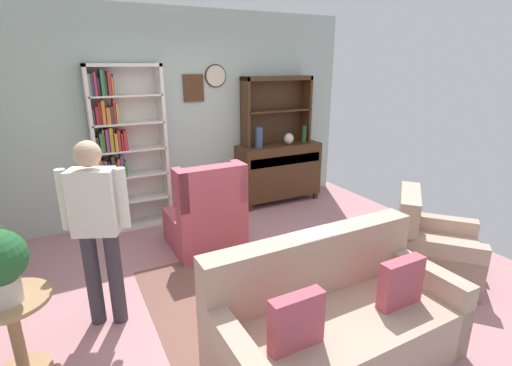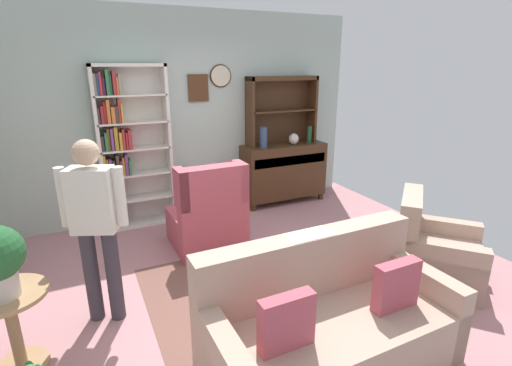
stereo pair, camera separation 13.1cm
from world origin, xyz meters
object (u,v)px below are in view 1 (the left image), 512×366
Objects in this scene: sideboard at (279,170)px; armchair_floral at (431,251)px; vase_round at (289,139)px; person_reading at (97,223)px; couch_floral at (333,322)px; coffee_table at (295,258)px; wingback_chair at (207,218)px; bookshelf at (123,147)px; bottle_wine at (304,134)px; vase_tall at (259,137)px; plant_stand at (15,328)px; book_stack at (298,250)px; sideboard_hutch at (276,101)px.

sideboard reaches higher than armchair_floral.
vase_round is 0.11× the size of person_reading.
couch_floral reaches higher than coffee_table.
person_reading reaches higher than wingback_chair.
bookshelf is 2.65m from bottle_wine.
vase_tall is 1.14× the size of bottle_wine.
plant_stand is at bearing -150.78° from bottle_wine.
sideboard is at bearing 11.63° from vase_tall.
book_stack is at bearing -116.66° from sideboard.
bottle_wine is 3.56m from couch_floral.
bookshelf is at bearing 176.29° from bottle_wine.
wingback_chair is at bearing 35.47° from person_reading.
coffee_table is (-1.37, 0.42, 0.06)m from armchair_floral.
coffee_table is (1.64, -0.35, -0.55)m from person_reading.
vase_tall is 0.38× the size of coffee_table.
person_reading is at bearing 139.22° from couch_floral.
bottle_wine is at bearing 54.29° from coffee_table.
book_stack is at bearing 73.85° from couch_floral.
wingback_chair reaches higher than book_stack.
plant_stand is (-3.62, 0.43, 0.09)m from armchair_floral.
plant_stand is 0.77× the size of coffee_table.
armchair_floral reaches higher than book_stack.
bookshelf reaches higher than wingback_chair.
plant_stand reaches higher than coffee_table.
bottle_wine is 2.67m from armchair_floral.
person_reading is at bearing -148.18° from vase_round.
armchair_floral reaches higher than coffee_table.
bottle_wine reaches higher than plant_stand.
book_stack is (-1.36, 0.37, 0.16)m from armchair_floral.
coffee_table is 4.49× the size of book_stack.
vase_tall is 0.28× the size of armchair_floral.
bottle_wine is at bearing 25.17° from wingback_chair.
sideboard is 3.39m from couch_floral.
coffee_table is (-1.27, -2.15, -0.65)m from vase_round.
bookshelf reaches higher than couch_floral.
armchair_floral is at bearing -14.28° from person_reading.
person_reading reaches higher than bottle_wine.
armchair_floral is 3.65m from plant_stand.
bottle_wine is 0.25× the size of wingback_chair.
plant_stand is (-2.02, 0.88, 0.07)m from couch_floral.
bookshelf is 2.65m from plant_stand.
person_reading is (-0.53, -1.96, -0.17)m from bookshelf.
bookshelf is 2.03m from person_reading.
wingback_chair is (-1.18, -0.93, -0.69)m from vase_tall.
vase_round is (0.13, -0.18, -0.55)m from sideboard_hutch.
coffee_table is at bearing -120.56° from vase_round.
vase_tall is at bearing 70.64° from coffee_table.
sideboard is 1.24× the size of wingback_chair.
coffee_table is at bearing -0.32° from plant_stand.
sideboard is 3.38m from person_reading.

